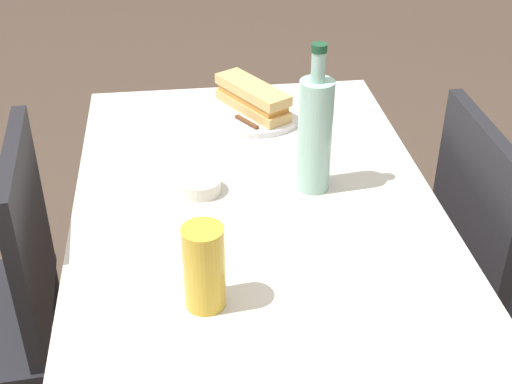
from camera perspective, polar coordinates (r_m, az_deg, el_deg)
name	(u,v)px	position (r m, az deg, el deg)	size (l,w,h in m)	color
dining_table	(256,247)	(1.51, 0.00, -4.44)	(1.13, 0.74, 0.73)	beige
chair_near	(504,271)	(1.71, 19.36, -6.02)	(0.40, 0.40, 0.87)	black
plate_near	(253,113)	(1.77, -0.28, 6.41)	(0.25, 0.25, 0.01)	white
baguette_sandwich_near	(253,98)	(1.76, -0.28, 7.63)	(0.23, 0.17, 0.07)	tan
knife_near	(237,117)	(1.73, -1.55, 6.09)	(0.16, 0.11, 0.01)	silver
water_bottle	(315,133)	(1.43, 4.77, 4.77)	(0.07, 0.07, 0.31)	#99C6B7
beer_glass	(204,267)	(1.15, -4.20, -6.08)	(0.07, 0.07, 0.15)	gold
olive_bowl	(200,185)	(1.47, -4.52, 0.54)	(0.09, 0.09, 0.03)	silver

